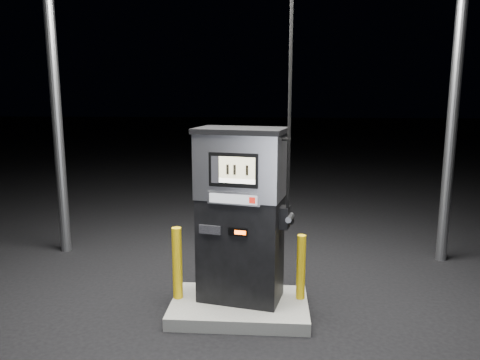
{
  "coord_description": "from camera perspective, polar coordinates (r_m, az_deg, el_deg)",
  "views": [
    {
      "loc": [
        0.37,
        -5.11,
        2.59
      ],
      "look_at": [
        0.01,
        0.0,
        1.6
      ],
      "focal_mm": 35.0,
      "sensor_mm": 36.0,
      "label": 1
    }
  ],
  "objects": [
    {
      "name": "ground",
      "position": [
        5.75,
        -0.07,
        -15.91
      ],
      "size": [
        80.0,
        80.0,
        0.0
      ],
      "primitive_type": "plane",
      "color": "black",
      "rests_on": "ground"
    },
    {
      "name": "bollard_left",
      "position": [
        5.65,
        -7.66,
        -10.01
      ],
      "size": [
        0.13,
        0.13,
        0.87
      ],
      "primitive_type": "cylinder",
      "rotation": [
        0.0,
        0.0,
        -0.09
      ],
      "color": "yellow",
      "rests_on": "pump_island"
    },
    {
      "name": "bollard_right",
      "position": [
        5.65,
        7.44,
        -10.48
      ],
      "size": [
        0.13,
        0.13,
        0.78
      ],
      "primitive_type": "cylinder",
      "rotation": [
        0.0,
        0.0,
        0.32
      ],
      "color": "yellow",
      "rests_on": "pump_island"
    },
    {
      "name": "fuel_dispenser",
      "position": [
        5.41,
        0.11,
        -4.11
      ],
      "size": [
        1.17,
        0.79,
        4.21
      ],
      "rotation": [
        0.0,
        0.0,
        -0.21
      ],
      "color": "black",
      "rests_on": "pump_island"
    },
    {
      "name": "pump_island",
      "position": [
        5.71,
        -0.07,
        -15.24
      ],
      "size": [
        1.6,
        1.0,
        0.15
      ],
      "primitive_type": "cube",
      "color": "slate",
      "rests_on": "ground"
    }
  ]
}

